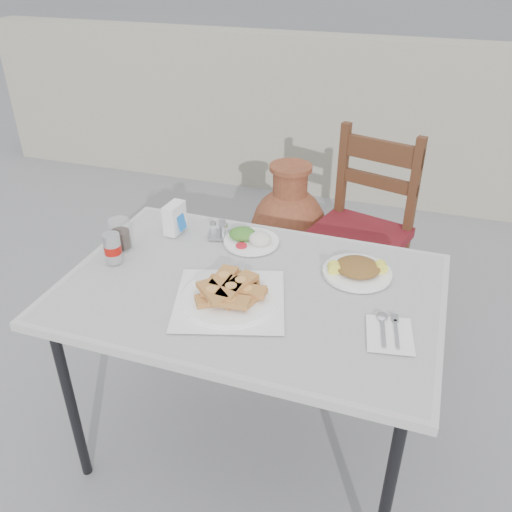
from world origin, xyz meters
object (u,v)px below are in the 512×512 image
(napkin_holder, at_px, (175,218))
(condiment_caddy, at_px, (221,232))
(cafe_table, at_px, (251,298))
(terracotta_urn, at_px, (288,234))
(pide_plate, at_px, (229,292))
(chair, at_px, (360,232))
(salad_chopped_plate, at_px, (357,269))
(soda_can, at_px, (113,248))
(salad_rice_plate, at_px, (251,238))
(cola_glass, at_px, (120,235))

(napkin_holder, height_order, condiment_caddy, napkin_holder)
(cafe_table, xyz_separation_m, terracotta_urn, (-0.17, 1.15, -0.38))
(pide_plate, xyz_separation_m, terracotta_urn, (-0.13, 1.26, -0.46))
(napkin_holder, relative_size, chair, 0.12)
(napkin_holder, distance_m, terracotta_urn, 1.04)
(salad_chopped_plate, xyz_separation_m, soda_can, (-0.87, -0.20, 0.04))
(napkin_holder, bearing_deg, cafe_table, -28.25)
(salad_chopped_plate, bearing_deg, terracotta_urn, 117.58)
(cafe_table, bearing_deg, chair, 75.98)
(salad_rice_plate, relative_size, cola_glass, 1.89)
(cafe_table, relative_size, chair, 1.28)
(soda_can, bearing_deg, chair, 52.36)
(salad_chopped_plate, bearing_deg, cola_glass, -174.12)
(chair, bearing_deg, terracotta_urn, 175.11)
(soda_can, bearing_deg, pide_plate, -10.99)
(cola_glass, height_order, terracotta_urn, cola_glass)
(cola_glass, bearing_deg, soda_can, -74.13)
(condiment_caddy, relative_size, chair, 0.11)
(cafe_table, xyz_separation_m, pide_plate, (-0.04, -0.11, 0.09))
(salad_rice_plate, xyz_separation_m, condiment_caddy, (-0.13, 0.01, 0.00))
(cafe_table, bearing_deg, soda_can, -178.69)
(cafe_table, xyz_separation_m, salad_rice_plate, (-0.09, 0.28, 0.08))
(napkin_holder, distance_m, chair, 1.04)
(soda_can, bearing_deg, salad_rice_plate, 33.77)
(cafe_table, height_order, chair, chair)
(soda_can, xyz_separation_m, terracotta_urn, (0.36, 1.16, -0.49))
(napkin_holder, xyz_separation_m, terracotta_urn, (0.25, 0.88, -0.49))
(soda_can, distance_m, chair, 1.31)
(pide_plate, xyz_separation_m, condiment_caddy, (-0.19, 0.39, -0.01))
(cola_glass, relative_size, napkin_holder, 0.94)
(cola_glass, xyz_separation_m, condiment_caddy, (0.34, 0.19, -0.03))
(cafe_table, relative_size, condiment_caddy, 11.32)
(napkin_holder, distance_m, condiment_caddy, 0.19)
(salad_rice_plate, relative_size, terracotta_urn, 0.28)
(salad_chopped_plate, distance_m, soda_can, 0.89)
(salad_rice_plate, height_order, napkin_holder, napkin_holder)
(cafe_table, height_order, salad_chopped_plate, salad_chopped_plate)
(cafe_table, bearing_deg, pide_plate, -108.65)
(napkin_holder, bearing_deg, salad_chopped_plate, -1.61)
(cafe_table, height_order, soda_can, soda_can)
(salad_rice_plate, xyz_separation_m, chair, (0.34, 0.72, -0.28))
(pide_plate, height_order, cola_glass, cola_glass)
(salad_rice_plate, distance_m, soda_can, 0.52)
(condiment_caddy, bearing_deg, terracotta_urn, 86.29)
(pide_plate, xyz_separation_m, napkin_holder, (-0.38, 0.38, 0.03))
(pide_plate, distance_m, soda_can, 0.50)
(pide_plate, distance_m, condiment_caddy, 0.44)
(pide_plate, relative_size, chair, 0.44)
(salad_rice_plate, height_order, condiment_caddy, condiment_caddy)
(cafe_table, relative_size, salad_chopped_plate, 5.31)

